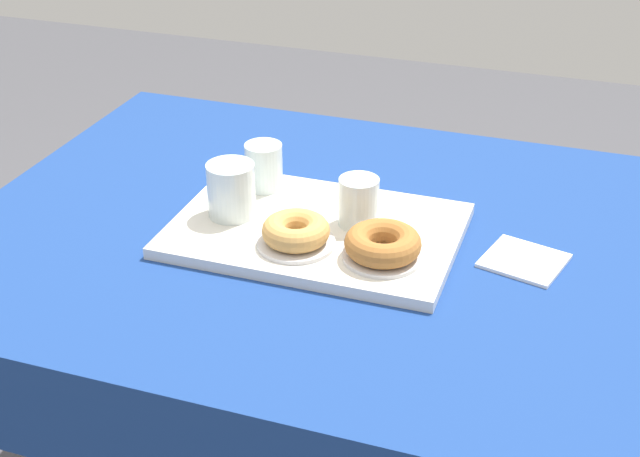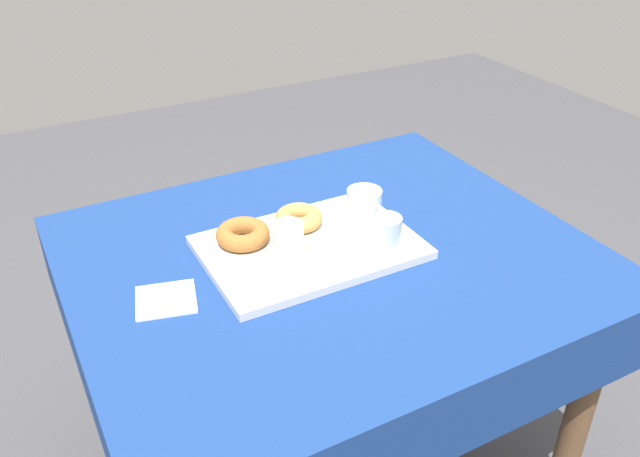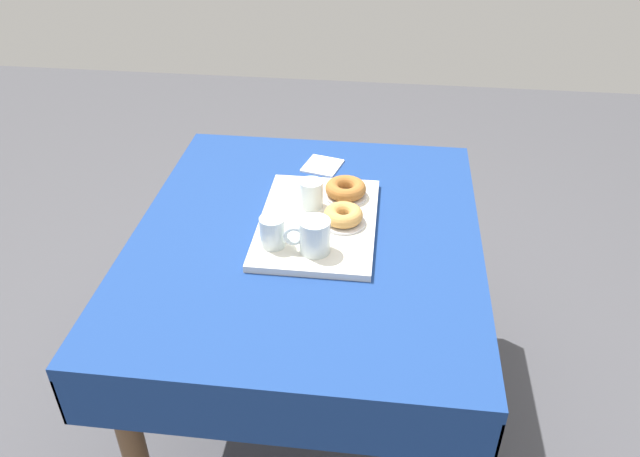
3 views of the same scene
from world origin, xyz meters
The scene contains 10 objects.
dining_table centered at (0.00, 0.00, 0.63)m, with size 1.12×0.94×0.73m.
serving_tray centered at (0.04, -0.03, 0.74)m, with size 0.47×0.32×0.02m, color silver.
tea_mug_left centered at (-0.11, -0.03, 0.80)m, with size 0.08×0.12×0.09m.
water_glass_near centered at (0.10, 0.00, 0.79)m, with size 0.07×0.07×0.08m.
water_glass_far centered at (-0.09, 0.08, 0.79)m, with size 0.07×0.07×0.08m.
donut_plate_left centered at (0.03, -0.10, 0.76)m, with size 0.12×0.12×0.01m, color silver.
sugar_donut_left centered at (0.03, -0.10, 0.78)m, with size 0.11×0.11×0.04m, color tan.
donut_plate_right centered at (0.17, -0.09, 0.76)m, with size 0.12×0.12×0.01m, color silver.
sugar_donut_right centered at (0.17, -0.09, 0.78)m, with size 0.12×0.12×0.04m, color #A3662D.
paper_napkin centered at (0.38, 0.00, 0.74)m, with size 0.12×0.11×0.01m, color white.
Camera 1 is at (0.46, -1.24, 1.47)m, focal length 50.45 mm.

